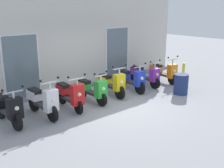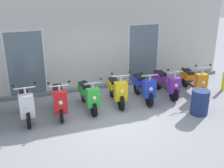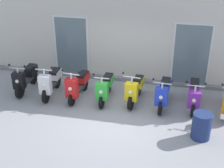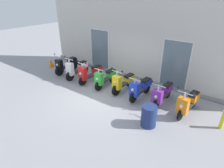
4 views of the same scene
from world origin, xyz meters
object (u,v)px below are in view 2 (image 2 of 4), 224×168
at_px(scooter_white, 26,103).
at_px(scooter_yellow, 117,90).
at_px(scooter_purple, 166,83).
at_px(curb_bollard, 224,81).
at_px(scooter_red, 59,99).
at_px(scooter_blue, 143,87).
at_px(scooter_green, 88,95).
at_px(trash_bin, 200,102).
at_px(scooter_orange, 193,80).

height_order(scooter_white, scooter_yellow, scooter_white).
height_order(scooter_purple, curb_bollard, scooter_purple).
distance_m(scooter_purple, curb_bollard, 2.26).
xyz_separation_m(scooter_red, scooter_blue, (2.81, 0.08, -0.01)).
height_order(scooter_green, curb_bollard, scooter_green).
bearing_deg(trash_bin, curb_bollard, 32.39).
bearing_deg(scooter_orange, scooter_green, 179.88).
xyz_separation_m(scooter_purple, curb_bollard, (2.23, -0.34, -0.11)).
relative_size(scooter_white, trash_bin, 2.12).
xyz_separation_m(scooter_blue, curb_bollard, (3.18, -0.20, -0.14)).
relative_size(scooter_green, trash_bin, 2.05).
xyz_separation_m(scooter_white, scooter_yellow, (2.85, 0.16, -0.04)).
xyz_separation_m(scooter_yellow, scooter_purple, (1.86, 0.05, -0.00)).
bearing_deg(scooter_purple, scooter_green, -177.42).
xyz_separation_m(scooter_green, scooter_orange, (3.88, -0.01, 0.02)).
xyz_separation_m(scooter_white, scooter_purple, (4.71, 0.21, -0.04)).
distance_m(scooter_orange, trash_bin, 1.72).
height_order(scooter_white, scooter_purple, scooter_white).
bearing_deg(scooter_yellow, scooter_purple, 1.44).
xyz_separation_m(scooter_green, scooter_blue, (1.90, -0.01, 0.03)).
distance_m(scooter_white, scooter_green, 1.87).
bearing_deg(scooter_blue, scooter_orange, 0.02).
bearing_deg(scooter_purple, scooter_yellow, -178.56).
height_order(scooter_yellow, scooter_purple, scooter_yellow).
height_order(scooter_green, scooter_yellow, scooter_yellow).
distance_m(scooter_white, scooter_orange, 5.75).
height_order(scooter_white, scooter_orange, scooter_white).
relative_size(scooter_white, scooter_yellow, 1.03).
xyz_separation_m(scooter_purple, trash_bin, (0.19, -1.63, -0.08)).
bearing_deg(scooter_yellow, scooter_red, -174.99).
distance_m(scooter_red, scooter_purple, 3.77).
height_order(scooter_white, curb_bollard, scooter_white).
height_order(scooter_green, scooter_blue, scooter_blue).
distance_m(scooter_red, scooter_green, 0.92).
bearing_deg(scooter_red, scooter_orange, 0.91).
distance_m(scooter_red, scooter_blue, 2.81).
bearing_deg(scooter_orange, scooter_red, -179.09).
relative_size(scooter_white, scooter_orange, 1.02).
relative_size(scooter_green, scooter_blue, 0.99).
height_order(scooter_blue, trash_bin, scooter_blue).
distance_m(scooter_yellow, curb_bollard, 4.11).
distance_m(scooter_white, scooter_yellow, 2.85).
xyz_separation_m(scooter_white, scooter_orange, (5.75, 0.07, -0.03)).
bearing_deg(curb_bollard, scooter_orange, 170.40).
distance_m(scooter_red, scooter_yellow, 1.90).
bearing_deg(scooter_blue, scooter_white, -178.92).
bearing_deg(curb_bollard, scooter_yellow, 175.94).
bearing_deg(scooter_red, scooter_purple, 3.24).
height_order(scooter_red, scooter_green, scooter_red).
bearing_deg(scooter_blue, scooter_purple, 8.25).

